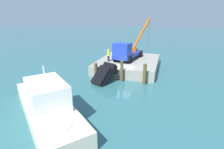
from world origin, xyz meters
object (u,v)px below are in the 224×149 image
crane_truck (127,51)px  moored_yacht (43,103)px  salvaged_car (102,79)px  dock_worker (109,55)px

crane_truck → moored_yacht: size_ratio=0.81×
moored_yacht → crane_truck: bearing=163.1°
crane_truck → moored_yacht: (13.90, -4.21, -2.21)m
salvaged_car → moored_yacht: 7.78m
salvaged_car → moored_yacht: (7.27, -2.77, -0.07)m
dock_worker → salvaged_car: bearing=10.1°
crane_truck → moored_yacht: bearing=-16.9°
crane_truck → salvaged_car: (6.64, -1.45, -2.14)m
crane_truck → moored_yacht: crane_truck is taller
salvaged_car → moored_yacht: bearing=-20.9°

